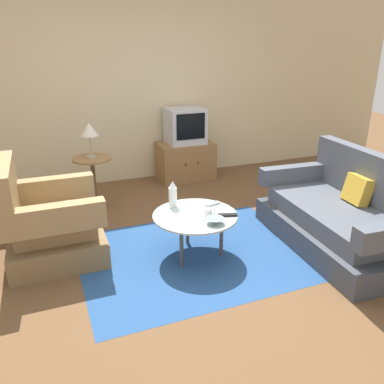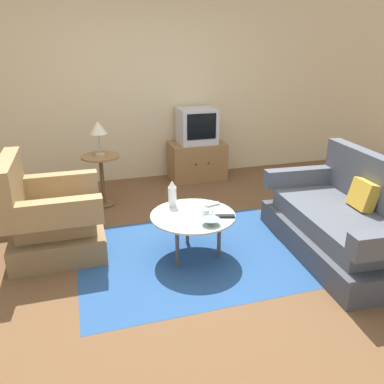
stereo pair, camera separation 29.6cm
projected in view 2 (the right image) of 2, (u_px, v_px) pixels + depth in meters
ground_plane at (191, 252)px, 3.79m from camera, size 16.00×16.00×0.00m
back_wall at (141, 85)px, 5.48m from camera, size 9.00×0.12×2.70m
area_rug at (193, 255)px, 3.75m from camera, size 2.15×1.69×0.00m
armchair at (50, 220)px, 3.72m from camera, size 0.86×0.89×0.96m
couch at (346, 223)px, 3.72m from camera, size 1.00×1.75×0.92m
coffee_table at (193, 218)px, 3.61m from camera, size 0.79×0.79×0.43m
side_table at (101, 170)px, 4.73m from camera, size 0.45×0.45×0.64m
tv_stand at (197, 161)px, 5.75m from camera, size 0.80×0.52×0.55m
television at (197, 126)px, 5.58m from camera, size 0.52×0.46×0.50m
table_lamp at (98, 129)px, 4.57m from camera, size 0.21×0.21×0.41m
vase at (172, 194)px, 3.74m from camera, size 0.08×0.08×0.26m
mug at (206, 213)px, 3.53m from camera, size 0.11×0.07×0.08m
bowl at (211, 222)px, 3.39m from camera, size 0.17×0.17×0.05m
tv_remote_dark at (225, 216)px, 3.53m from camera, size 0.18×0.10×0.02m
tv_remote_silver at (212, 205)px, 3.79m from camera, size 0.16×0.08×0.02m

